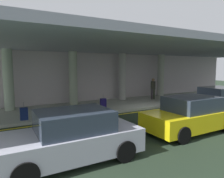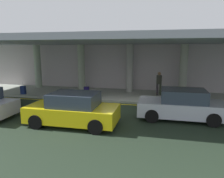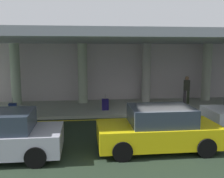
% 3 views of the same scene
% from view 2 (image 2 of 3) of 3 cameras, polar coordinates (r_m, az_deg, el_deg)
% --- Properties ---
extents(ground_plane, '(60.00, 60.00, 0.00)m').
position_cam_2_polar(ground_plane, '(12.76, 1.88, -4.91)').
color(ground_plane, '#202D1F').
extents(sidewalk, '(26.00, 4.20, 0.15)m').
position_cam_2_polar(sidewalk, '(15.71, 4.03, -1.70)').
color(sidewalk, '#9EA297').
rests_on(sidewalk, ground).
extents(lane_stripe_yellow, '(26.00, 0.14, 0.01)m').
position_cam_2_polar(lane_stripe_yellow, '(13.42, 2.45, -4.12)').
color(lane_stripe_yellow, yellow).
rests_on(lane_stripe_yellow, ground).
extents(support_column_far_left, '(0.57, 0.57, 3.65)m').
position_cam_2_polar(support_column_far_left, '(19.47, -19.34, 5.76)').
color(support_column_far_left, '#97A690').
rests_on(support_column_far_left, sidewalk).
extents(support_column_left_mid, '(0.57, 0.57, 3.65)m').
position_cam_2_polar(support_column_left_mid, '(17.68, -8.22, 5.82)').
color(support_column_left_mid, '#9EA890').
rests_on(support_column_left_mid, sidewalk).
extents(support_column_center, '(0.57, 0.57, 3.65)m').
position_cam_2_polar(support_column_center, '(16.68, 4.79, 5.61)').
color(support_column_center, '#9F9E97').
rests_on(support_column_center, sidewalk).
extents(support_column_right_mid, '(0.57, 0.57, 3.65)m').
position_cam_2_polar(support_column_right_mid, '(16.60, 18.64, 5.07)').
color(support_column_right_mid, '#A1A694').
rests_on(support_column_right_mid, sidewalk).
extents(ceiling_overhang, '(28.00, 13.20, 0.30)m').
position_cam_2_polar(ceiling_overhang, '(14.87, 3.92, 12.64)').
color(ceiling_overhang, '#8C909E').
rests_on(ceiling_overhang, support_column_far_left).
extents(terminal_back_wall, '(26.00, 0.30, 3.80)m').
position_cam_2_polar(terminal_back_wall, '(17.64, 5.23, 5.63)').
color(terminal_back_wall, '#BBB1B3').
rests_on(terminal_back_wall, ground).
extents(car_yellow_taxi, '(4.10, 1.92, 1.50)m').
position_cam_2_polar(car_yellow_taxi, '(9.83, -10.40, -5.50)').
color(car_yellow_taxi, yellow).
rests_on(car_yellow_taxi, ground).
extents(car_silver_no2, '(4.10, 1.92, 1.50)m').
position_cam_2_polar(car_silver_no2, '(11.01, 18.09, -4.12)').
color(car_silver_no2, '#B2B8C7').
rests_on(car_silver_no2, ground).
extents(traveler_with_luggage, '(0.38, 0.38, 1.68)m').
position_cam_2_polar(traveler_with_luggage, '(15.61, 12.52, 1.87)').
color(traveler_with_luggage, '#2D272D').
rests_on(traveler_with_luggage, sidewalk).
extents(suitcase_upright_primary, '(0.36, 0.22, 0.90)m').
position_cam_2_polar(suitcase_upright_primary, '(17.00, -22.76, -0.23)').
color(suitcase_upright_primary, navy).
rests_on(suitcase_upright_primary, sidewalk).
extents(suitcase_upright_secondary, '(0.36, 0.22, 0.90)m').
position_cam_2_polar(suitcase_upright_secondary, '(15.41, -6.87, -0.53)').
color(suitcase_upright_secondary, '#181250').
rests_on(suitcase_upright_secondary, sidewalk).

